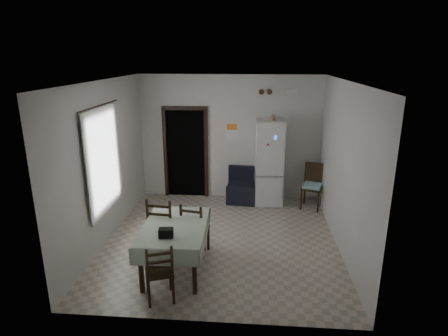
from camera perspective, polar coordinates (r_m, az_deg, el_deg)
ground at (r=7.12m, az=-0.33°, el=-10.86°), size 4.50×4.50×0.00m
ceiling at (r=6.31m, az=-0.38°, el=13.13°), size 4.20×4.50×0.02m
wall_back at (r=8.75m, az=0.93°, el=4.58°), size 4.20×0.02×2.90m
wall_front at (r=4.47m, az=-2.87°, el=-7.77°), size 4.20×0.02×2.90m
wall_left at (r=7.06m, az=-17.58°, el=0.78°), size 0.02×4.50×2.90m
wall_right at (r=6.73m, az=17.76°, el=-0.02°), size 0.02×4.50×2.90m
doorway at (r=9.16m, az=-5.58°, el=2.56°), size 1.06×0.52×2.22m
window_recess at (r=6.88m, az=-18.65°, el=1.12°), size 0.10×1.20×1.60m
curtain at (r=6.84m, az=-17.80°, el=1.11°), size 0.02×1.45×1.85m
curtain_rod at (r=6.65m, az=-18.46°, el=9.01°), size 0.02×1.60×0.02m
calendar at (r=8.70m, az=1.26°, el=5.65°), size 0.28×0.02×0.40m
calendar_image at (r=8.67m, az=1.26°, el=6.29°), size 0.24×0.01×0.14m
light_switch at (r=8.81m, az=1.88°, el=2.32°), size 0.08×0.02×0.12m
vent_left at (r=8.55m, az=5.74°, el=11.48°), size 0.12×0.03×0.12m
vent_right at (r=8.56m, az=6.97°, el=11.44°), size 0.12×0.03×0.12m
emergency_light at (r=8.56m, az=10.19°, el=11.51°), size 0.25×0.07×0.09m
fridge at (r=8.54m, az=6.89°, el=0.83°), size 0.66×0.66×1.94m
tan_cone at (r=8.26m, az=7.43°, el=7.73°), size 0.22×0.22×0.16m
navy_seat at (r=8.71m, az=2.78°, el=-2.66°), size 0.73×0.71×0.80m
corner_chair at (r=8.53m, az=13.28°, el=-2.81°), size 0.55×0.55×1.01m
dining_table at (r=6.11m, az=-7.43°, el=-11.90°), size 1.02×1.51×0.77m
black_bag at (r=5.57m, az=-8.82°, el=-9.74°), size 0.23×0.15×0.14m
dining_chair_far_left at (r=6.53m, az=-9.21°, el=-8.58°), size 0.50×0.50×1.06m
dining_chair_far_right at (r=6.48m, az=-4.44°, el=-9.11°), size 0.49×0.49×0.96m
dining_chair_near_head at (r=5.44m, az=-9.84°, el=-15.19°), size 0.49×0.49×0.89m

